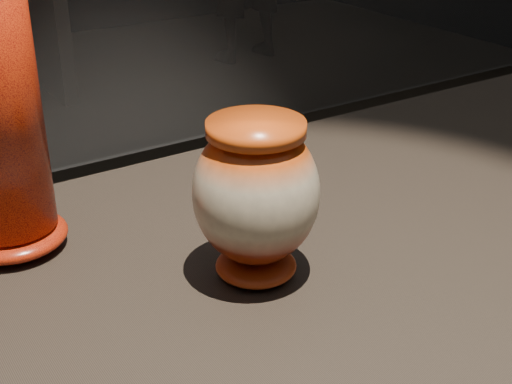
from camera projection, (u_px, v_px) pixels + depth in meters
main_vase at (256, 195)px, 0.84m from camera, size 0.19×0.19×0.20m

